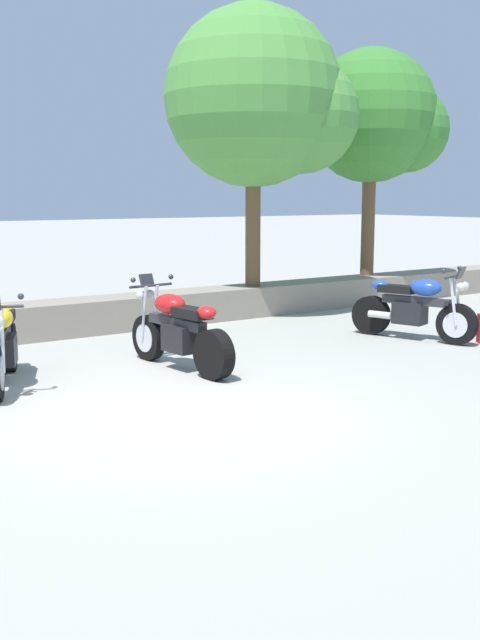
# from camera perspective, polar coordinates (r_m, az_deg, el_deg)

# --- Properties ---
(ground_plane) EXTENTS (120.00, 120.00, 0.00)m
(ground_plane) POSITION_cam_1_polar(r_m,az_deg,el_deg) (7.86, -4.58, -6.95)
(ground_plane) COLOR #A3A099
(stone_wall) EXTENTS (36.00, 0.80, 0.55)m
(stone_wall) POSITION_cam_1_polar(r_m,az_deg,el_deg) (12.11, -15.95, -0.12)
(stone_wall) COLOR gray
(stone_wall) RESTS_ON ground
(motorcycle_yellow_near_left) EXTENTS (1.03, 1.96, 1.18)m
(motorcycle_yellow_near_left) POSITION_cam_1_polar(r_m,az_deg,el_deg) (9.19, -17.82, -1.84)
(motorcycle_yellow_near_left) COLOR black
(motorcycle_yellow_near_left) RESTS_ON ground
(motorcycle_red_centre) EXTENTS (0.67, 2.07, 1.18)m
(motorcycle_red_centre) POSITION_cam_1_polar(r_m,az_deg,el_deg) (9.64, -4.74, -0.91)
(motorcycle_red_centre) COLOR black
(motorcycle_red_centre) RESTS_ON ground
(motorcycle_blue_far_right) EXTENTS (0.92, 2.01, 1.18)m
(motorcycle_blue_far_right) POSITION_cam_1_polar(r_m,az_deg,el_deg) (11.89, 13.18, 0.85)
(motorcycle_blue_far_right) COLOR black
(motorcycle_blue_far_right) RESTS_ON ground
(leafy_tree_mid_left) EXTENTS (3.37, 3.21, 5.02)m
(leafy_tree_mid_left) POSITION_cam_1_polar(r_m,az_deg,el_deg) (13.97, 1.82, 16.35)
(leafy_tree_mid_left) COLOR brown
(leafy_tree_mid_left) RESTS_ON stone_wall
(leafy_tree_mid_right) EXTENTS (2.85, 2.71, 4.64)m
(leafy_tree_mid_right) POSITION_cam_1_polar(r_m,az_deg,el_deg) (16.13, 10.54, 14.81)
(leafy_tree_mid_right) COLOR brown
(leafy_tree_mid_right) RESTS_ON stone_wall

